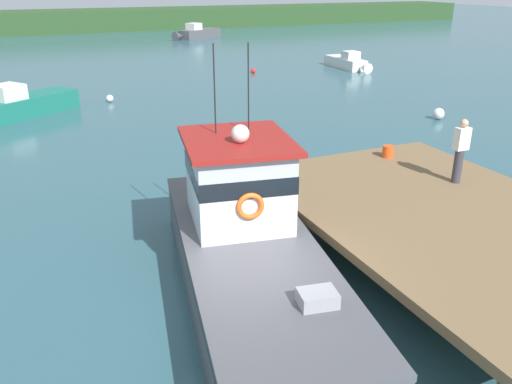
# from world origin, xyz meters

# --- Properties ---
(ground_plane) EXTENTS (200.00, 200.00, 0.00)m
(ground_plane) POSITION_xyz_m (0.00, 0.00, 0.00)
(ground_plane) COLOR #2D5660
(dock) EXTENTS (6.00, 9.00, 1.20)m
(dock) POSITION_xyz_m (4.80, 0.00, 1.07)
(dock) COLOR #4C3D2D
(dock) RESTS_ON ground
(main_fishing_boat) EXTENTS (3.96, 9.97, 4.80)m
(main_fishing_boat) POSITION_xyz_m (0.30, 0.90, 1.01)
(main_fishing_boat) COLOR #4C4C51
(main_fishing_boat) RESTS_ON ground
(bait_bucket) EXTENTS (0.32, 0.32, 0.34)m
(bait_bucket) POSITION_xyz_m (5.94, 3.65, 1.37)
(bait_bucket) COLOR #E04C19
(bait_bucket) RESTS_ON dock
(deckhand_by_the_boat) EXTENTS (0.36, 0.22, 1.63)m
(deckhand_by_the_boat) POSITION_xyz_m (6.27, 1.32, 2.06)
(deckhand_by_the_boat) COLOR #383842
(deckhand_by_the_boat) RESTS_ON dock
(moored_boat_far_right) EXTENTS (1.34, 4.90, 1.24)m
(moored_boat_far_right) POSITION_xyz_m (18.11, 24.02, 0.43)
(moored_boat_far_right) COLOR silver
(moored_boat_far_right) RESTS_ON ground
(moored_boat_far_left) EXTENTS (6.09, 4.08, 1.59)m
(moored_boat_far_left) POSITION_xyz_m (14.69, 47.69, 0.55)
(moored_boat_far_left) COLOR #4C4C51
(moored_boat_far_left) RESTS_ON ground
(moored_boat_near_channel) EXTENTS (5.74, 4.50, 1.56)m
(moored_boat_near_channel) POSITION_xyz_m (-3.62, 18.38, 0.54)
(moored_boat_near_channel) COLOR #196B5B
(moored_boat_near_channel) RESTS_ON ground
(mooring_buoy_spare_mooring) EXTENTS (0.33, 0.33, 0.33)m
(mooring_buoy_spare_mooring) POSITION_xyz_m (11.17, 24.95, 0.17)
(mooring_buoy_spare_mooring) COLOR red
(mooring_buoy_spare_mooring) RESTS_ON ground
(mooring_buoy_outer) EXTENTS (0.38, 0.38, 0.38)m
(mooring_buoy_outer) POSITION_xyz_m (0.75, 19.87, 0.19)
(mooring_buoy_outer) COLOR silver
(mooring_buoy_outer) RESTS_ON ground
(mooring_buoy_channel_marker) EXTENTS (0.52, 0.52, 0.52)m
(mooring_buoy_channel_marker) POSITION_xyz_m (13.79, 10.06, 0.26)
(mooring_buoy_channel_marker) COLOR silver
(mooring_buoy_channel_marker) RESTS_ON ground
(far_shoreline) EXTENTS (120.00, 8.00, 2.40)m
(far_shoreline) POSITION_xyz_m (0.00, 62.00, 1.20)
(far_shoreline) COLOR #284723
(far_shoreline) RESTS_ON ground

